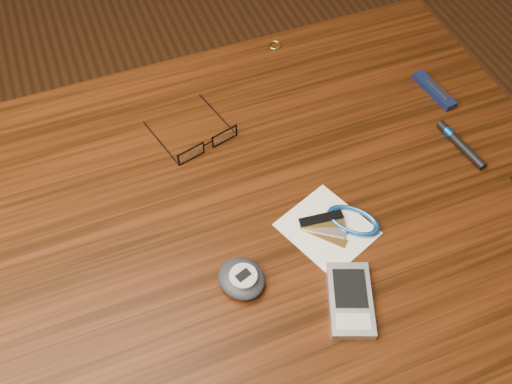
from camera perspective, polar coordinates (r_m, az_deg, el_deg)
desk at (r=0.86m, az=-2.36°, el=-6.85°), size 1.00×0.70×0.75m
eyeglasses at (r=0.85m, az=-5.06°, el=4.93°), size 0.13×0.13×0.02m
gold_ring at (r=1.02m, az=1.86°, el=14.47°), size 0.03×0.03×0.00m
pda_phone at (r=0.72m, az=9.41°, el=-10.58°), size 0.08×0.11×0.01m
pedometer at (r=0.72m, az=-1.46°, el=-8.63°), size 0.07×0.08×0.03m
notepad_keys at (r=0.78m, az=8.42°, el=-3.21°), size 0.15×0.14×0.01m
pocket_knife at (r=0.98m, az=17.38°, el=9.69°), size 0.03×0.09×0.01m
black_blue_pen at (r=0.90m, az=19.67°, el=4.62°), size 0.03×0.10×0.01m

